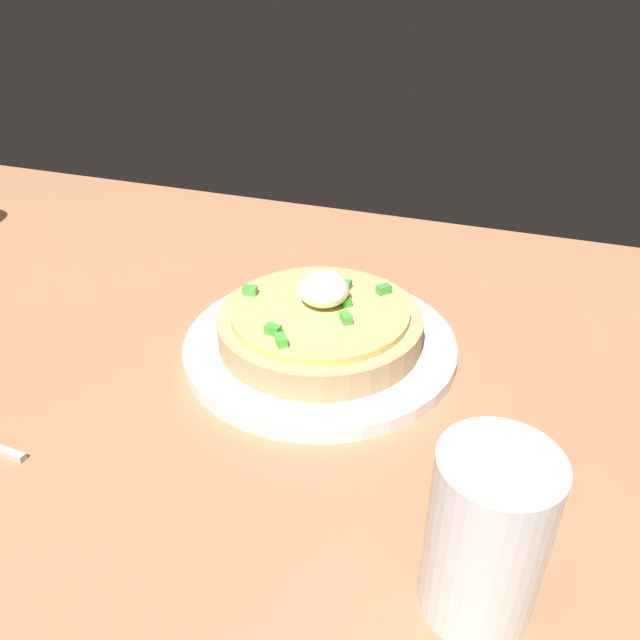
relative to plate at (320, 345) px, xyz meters
The scene contains 4 objects.
dining_table 13.96cm from the plate, 55.65° to the left, with size 124.47×89.88×3.12cm, color #A9734F.
plate is the anchor object (origin of this frame).
pizza 2.43cm from the plate, 96.01° to the right, with size 18.30×18.30×6.24cm.
cup_far 26.81cm from the plate, 128.49° to the left, with size 6.41×6.41×10.97cm.
Camera 1 is at (-22.93, 32.51, 35.56)cm, focal length 34.54 mm.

